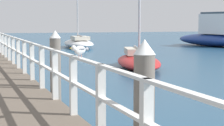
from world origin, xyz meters
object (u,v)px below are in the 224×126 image
Objects in this scene: seagull_foreground at (80,50)px; boat_5 at (215,35)px; boat_2 at (138,60)px; boat_6 at (79,43)px; dock_piling_far at (55,68)px; dock_piling_near at (144,112)px.

seagull_foreground is 0.04× the size of boat_5.
boat_2 is 0.71× the size of boat_5.
dock_piling_far is at bearing -101.11° from boat_6.
boat_5 is (18.84, 25.10, -0.71)m from seagull_foreground.
boat_2 is at bearing 53.88° from dock_piling_far.
boat_5 is 1.01× the size of boat_6.
dock_piling_near is 29.64m from boat_6.
boat_6 is (7.09, 27.02, -1.29)m from seagull_foreground.
seagull_foreground is 0.05× the size of boat_6.
boat_2 is at bearing -65.92° from seagull_foreground.
boat_6 reaches higher than dock_piling_far.
boat_2 reaches higher than dock_piling_far.
dock_piling_far is 0.22× the size of boat_6.
dock_piling_near is 0.22× the size of boat_6.
dock_piling_far is 3.98m from seagull_foreground.
boat_2 is (5.46, 13.23, -0.62)m from dock_piling_near.
dock_piling_near is 14.32m from boat_2.
boat_5 is 11.92m from boat_6.
dock_piling_near is 32.66m from boat_5.
dock_piling_near and dock_piling_far have the same top height.
boat_5 is at bearing 48.98° from dock_piling_far.
boat_6 reaches higher than seagull_foreground.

